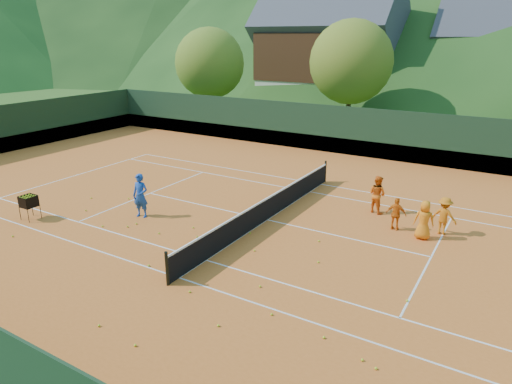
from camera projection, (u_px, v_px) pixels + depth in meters
The scene contains 42 objects.
ground at pixel (267, 220), 18.53m from camera, with size 400.00×400.00×0.00m, color #294B17.
clay_court at pixel (267, 220), 18.53m from camera, with size 40.00×24.00×0.02m, color #C35C1F.
coach at pixel (140, 196), 18.57m from camera, with size 0.67×0.44×1.83m, color #1844A2.
student_a at pixel (377, 194), 19.09m from camera, with size 0.78×0.60×1.60m, color orange.
student_b at pixel (396, 214), 17.38m from camera, with size 0.76×0.32×1.29m, color orange.
student_c at pixel (424, 220), 16.59m from camera, with size 0.72×0.47×1.47m, color orange.
student_d at pixel (444, 216), 17.00m from camera, with size 0.93×0.54×1.45m, color #CE6A12.
tennis_ball_0 at pixel (179, 259), 15.21m from camera, with size 0.07×0.07×0.07m, color #B8D924.
tennis_ball_1 at pixel (219, 248), 15.99m from camera, with size 0.07×0.07×0.07m, color #B8D924.
tennis_ball_2 at pixel (272, 314), 12.17m from camera, with size 0.07×0.07×0.07m, color #B8D924.
tennis_ball_3 at pixel (197, 237), 16.88m from camera, with size 0.07×0.07×0.07m, color #B8D924.
tennis_ball_4 at pixel (129, 198), 20.86m from camera, with size 0.07×0.07×0.07m, color #B8D924.
tennis_ball_6 at pixel (149, 266), 14.76m from camera, with size 0.07×0.07×0.07m, color #B8D924.
tennis_ball_7 at pixel (103, 226), 17.82m from camera, with size 0.07×0.07×0.07m, color #B8D924.
tennis_ball_8 at pixel (91, 198), 20.91m from camera, with size 0.07×0.07×0.07m, color #B8D924.
tennis_ball_9 at pixel (13, 236), 16.93m from camera, with size 0.07×0.07×0.07m, color #B8D924.
tennis_ball_10 at pixel (86, 210), 19.43m from camera, with size 0.07×0.07×0.07m, color #B8D924.
tennis_ball_11 at pixel (136, 224), 18.05m from camera, with size 0.07×0.07×0.07m, color #B8D924.
tennis_ball_12 at pixel (127, 226), 17.79m from camera, with size 0.07×0.07×0.07m, color #B8D924.
tennis_ball_13 at pixel (193, 228), 17.69m from camera, with size 0.07×0.07×0.07m, color #B8D924.
tennis_ball_14 at pixel (376, 368), 10.19m from camera, with size 0.07×0.07×0.07m, color #B8D924.
tennis_ball_15 at pixel (254, 251), 15.80m from camera, with size 0.07×0.07×0.07m, color #B8D924.
tennis_ball_16 at pixel (324, 337), 11.24m from camera, with size 0.07×0.07×0.07m, color #B8D924.
tennis_ball_17 at pixel (250, 233), 17.19m from camera, with size 0.07×0.07×0.07m, color #B8D924.
tennis_ball_19 at pixel (135, 345), 10.95m from camera, with size 0.07×0.07×0.07m, color #B8D924.
tennis_ball_20 at pixel (362, 360), 10.46m from camera, with size 0.07×0.07×0.07m, color #B8D924.
tennis_ball_21 at pixel (319, 241), 16.53m from camera, with size 0.07×0.07×0.07m, color #B8D924.
tennis_ball_22 at pixel (407, 301), 12.80m from camera, with size 0.07×0.07×0.07m, color #B8D924.
tennis_ball_23 at pixel (218, 326), 11.70m from camera, with size 0.07×0.07×0.07m, color #B8D924.
tennis_ball_24 at pixel (190, 292), 13.25m from camera, with size 0.07×0.07×0.07m, color #B8D924.
tennis_ball_25 at pixel (260, 286), 13.53m from camera, with size 0.07×0.07×0.07m, color #B8D924.
tennis_ball_26 at pixel (99, 326), 11.70m from camera, with size 0.07×0.07×0.07m, color #B8D924.
tennis_ball_27 at pixel (159, 233), 17.17m from camera, with size 0.07×0.07×0.07m, color #B8D924.
tennis_ball_28 at pixel (318, 262), 14.99m from camera, with size 0.07×0.07×0.07m, color #B8D924.
court_lines at pixel (267, 220), 18.53m from camera, with size 23.83×11.03×0.00m.
tennis_net at pixel (267, 208), 18.37m from camera, with size 0.10×12.07×1.10m.
perimeter_fence at pixel (267, 191), 18.12m from camera, with size 40.40×24.24×3.00m.
ball_hopper at pixel (29, 202), 18.37m from camera, with size 0.57×0.57×1.00m.
chalet_left at pixel (329, 51), 45.90m from camera, with size 13.80×9.93×12.92m.
chalet_mid at pixel (509, 60), 41.55m from camera, with size 12.65×8.82×11.45m.
tree_a at pixel (210, 63), 39.35m from camera, with size 6.00×6.00×7.88m.
tree_b at pixel (351, 62), 35.01m from camera, with size 6.40×6.40×8.40m.
Camera 1 is at (8.46, -14.94, 7.10)m, focal length 32.00 mm.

